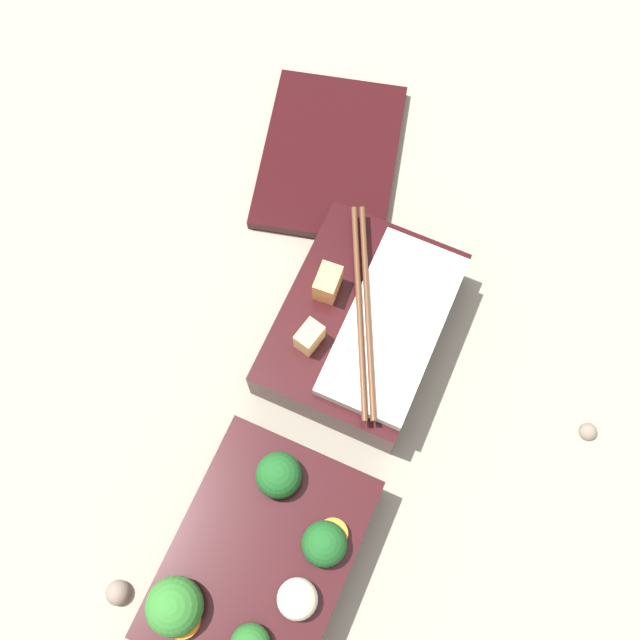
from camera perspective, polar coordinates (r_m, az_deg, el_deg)
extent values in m
plane|color=gray|center=(0.66, -0.22, -10.77)|extent=(3.00, 3.00, 0.00)
cube|color=black|center=(0.63, -4.45, -17.68)|extent=(0.19, 0.13, 0.05)
sphere|color=#19511E|center=(0.60, 0.33, -16.68)|extent=(0.04, 0.04, 0.04)
sphere|color=#19511E|center=(0.60, -3.17, -11.73)|extent=(0.04, 0.04, 0.04)
sphere|color=#2D7028|center=(0.60, -11.02, -20.63)|extent=(0.04, 0.04, 0.04)
cylinder|color=orange|center=(0.60, 0.97, -15.98)|extent=(0.03, 0.03, 0.01)
cylinder|color=orange|center=(0.61, -10.40, -21.59)|extent=(0.04, 0.04, 0.01)
sphere|color=beige|center=(0.60, -1.74, -20.48)|extent=(0.03, 0.03, 0.03)
cube|color=black|center=(0.67, 3.14, -0.33)|extent=(0.19, 0.13, 0.05)
cube|color=silver|center=(0.64, 5.61, -0.39)|extent=(0.16, 0.08, 0.01)
cube|color=#EAB266|center=(0.63, -0.81, -1.29)|extent=(0.03, 0.02, 0.02)
cube|color=#F4A356|center=(0.64, 0.60, 2.84)|extent=(0.03, 0.02, 0.03)
cylinder|color=#56331E|center=(0.64, 3.64, 0.86)|extent=(0.18, 0.09, 0.01)
cylinder|color=#56331E|center=(0.63, 3.01, 0.84)|extent=(0.18, 0.09, 0.01)
cube|color=black|center=(0.77, 0.76, 12.39)|extent=(0.21, 0.17, 0.01)
sphere|color=#7A6B5B|center=(0.67, -15.13, -19.42)|extent=(0.02, 0.02, 0.02)
sphere|color=#7A6B5B|center=(0.70, 19.83, -7.97)|extent=(0.02, 0.02, 0.02)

